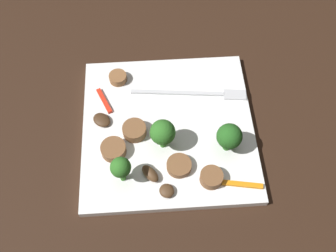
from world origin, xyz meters
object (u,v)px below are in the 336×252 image
Objects in this scene: sausage_slice_4 at (118,78)px; sausage_slice_3 at (134,130)px; plate at (168,128)px; sausage_slice_1 at (114,149)px; mushroom_2 at (102,120)px; broccoli_floret_1 at (163,133)px; pepper_strip_2 at (241,184)px; mushroom_1 at (167,191)px; fork at (197,94)px; broccoli_floret_0 at (121,168)px; sausage_slice_2 at (211,177)px; mushroom_0 at (150,174)px; pepper_strip_0 at (104,101)px; sausage_slice_0 at (179,166)px; broccoli_floret_2 at (229,137)px.

sausage_slice_3 is at bearing -76.21° from sausage_slice_4.
plate is 7.28× the size of sausage_slice_3.
sausage_slice_1 is 1.27× the size of mushroom_2.
sausage_slice_1 is at bearing -174.76° from broccoli_floret_1.
mushroom_1 is at bearing -177.96° from pepper_strip_2.
broccoli_floret_0 is (-0.12, -0.13, 0.03)m from fork.
fork is 5.68× the size of sausage_slice_2.
fork is 5.17× the size of sausage_slice_3.
mushroom_1 is (0.07, -0.07, -0.00)m from sausage_slice_1.
plate is at bearing 121.00° from sausage_slice_2.
fork is 5.98× the size of mushroom_0.
sausage_slice_4 is 0.92× the size of mushroom_0.
broccoli_floret_0 is at bearing -77.62° from pepper_strip_0.
sausage_slice_1 is 0.61× the size of pepper_strip_2.
sausage_slice_0 is (0.02, -0.04, -0.03)m from broccoli_floret_1.
plate is 0.10m from broccoli_floret_2.
mushroom_1 is (-0.02, -0.04, -0.00)m from sausage_slice_0.
sausage_slice_2 is (0.05, -0.09, 0.01)m from plate.
mushroom_0 reaches higher than sausage_slice_0.
sausage_slice_2 reaches higher than sausage_slice_0.
pepper_strip_2 is at bearing -78.74° from broccoli_floret_2.
mushroom_0 reaches higher than mushroom_2.
mushroom_1 is (0.02, -0.03, -0.00)m from mushroom_0.
sausage_slice_1 is 0.09m from pepper_strip_0.
fork is 0.13m from sausage_slice_4.
sausage_slice_0 is 0.14m from mushroom_2.
broccoli_floret_1 is at bearing 66.37° from mushroom_0.
sausage_slice_1 is 0.75× the size of pepper_strip_0.
pepper_strip_0 is (-0.09, 0.15, -0.00)m from mushroom_1.
fork is at bearing 72.45° from sausage_slice_0.
sausage_slice_2 is 1.12× the size of mushroom_2.
sausage_slice_3 is (0.03, 0.03, 0.00)m from sausage_slice_1.
plate is 4.98× the size of broccoli_floret_0.
broccoli_floret_0 is 2.44× the size of mushroom_1.
sausage_slice_3 is at bearing 43.75° from sausage_slice_1.
broccoli_floret_0 is 0.12m from sausage_slice_2.
sausage_slice_4 is 0.20m from mushroom_1.
broccoli_floret_1 reaches higher than sausage_slice_2.
sausage_slice_0 is 1.67× the size of mushroom_1.
sausage_slice_0 is 0.10m from sausage_slice_1.
broccoli_floret_2 is at bearing -5.79° from broccoli_floret_1.
sausage_slice_2 is (-0.03, -0.05, -0.02)m from broccoli_floret_2.
plate is 7.25× the size of sausage_slice_0.
sausage_slice_2 is 0.22m from sausage_slice_4.
plate is 12.12× the size of mushroom_1.
pepper_strip_2 is (0.17, -0.06, -0.01)m from sausage_slice_1.
sausage_slice_4 is at bearing 87.27° from sausage_slice_1.
sausage_slice_3 is 0.59× the size of pepper_strip_2.
mushroom_0 is (-0.11, -0.04, -0.02)m from broccoli_floret_2.
fork is 3.24× the size of broccoli_floret_1.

